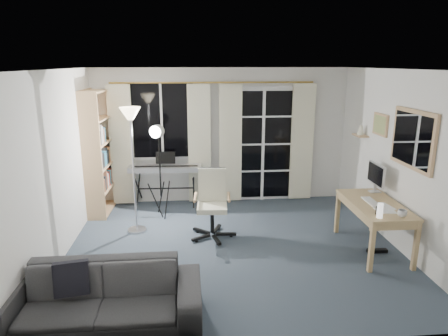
# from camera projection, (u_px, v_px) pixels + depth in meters

# --- Properties ---
(floor) EXTENTS (4.50, 4.00, 0.02)m
(floor) POSITION_uv_depth(u_px,v_px,m) (233.00, 248.00, 5.55)
(floor) COLOR #384452
(floor) RESTS_ON ground
(window) EXTENTS (1.20, 0.08, 1.40)m
(window) POSITION_uv_depth(u_px,v_px,m) (162.00, 120.00, 6.97)
(window) COLOR white
(window) RESTS_ON floor
(french_door) EXTENTS (1.32, 0.09, 2.11)m
(french_door) POSITION_uv_depth(u_px,v_px,m) (263.00, 145.00, 7.24)
(french_door) COLOR white
(french_door) RESTS_ON floor
(curtains) EXTENTS (3.60, 0.07, 2.13)m
(curtains) POSITION_uv_depth(u_px,v_px,m) (214.00, 143.00, 7.06)
(curtains) COLOR gold
(curtains) RESTS_ON floor
(bookshelf) EXTENTS (0.37, 0.97, 2.06)m
(bookshelf) POSITION_uv_depth(u_px,v_px,m) (96.00, 155.00, 6.66)
(bookshelf) COLOR tan
(bookshelf) RESTS_ON floor
(torchiere_lamp) EXTENTS (0.37, 0.37, 1.87)m
(torchiere_lamp) POSITION_uv_depth(u_px,v_px,m) (131.00, 133.00, 5.69)
(torchiere_lamp) COLOR #B2B2B7
(torchiere_lamp) RESTS_ON floor
(keyboard_piano) EXTENTS (1.27, 0.64, 0.91)m
(keyboard_piano) POSITION_uv_depth(u_px,v_px,m) (165.00, 169.00, 6.92)
(keyboard_piano) COLOR black
(keyboard_piano) RESTS_ON floor
(studio_light) EXTENTS (0.36, 0.36, 1.57)m
(studio_light) POSITION_uv_depth(u_px,v_px,m) (158.00, 142.00, 6.29)
(studio_light) COLOR black
(studio_light) RESTS_ON floor
(office_chair) EXTENTS (0.66, 0.68, 0.98)m
(office_chair) POSITION_uv_depth(u_px,v_px,m) (212.00, 197.00, 5.83)
(office_chair) COLOR black
(office_chair) RESTS_ON floor
(desk) EXTENTS (0.64, 1.26, 0.67)m
(desk) POSITION_uv_depth(u_px,v_px,m) (375.00, 209.00, 5.33)
(desk) COLOR tan
(desk) RESTS_ON floor
(monitor) EXTENTS (0.16, 0.48, 0.42)m
(monitor) POSITION_uv_depth(u_px,v_px,m) (376.00, 175.00, 5.69)
(monitor) COLOR silver
(monitor) RESTS_ON desk
(desk_clutter) EXTENTS (0.40, 0.76, 0.85)m
(desk_clutter) POSITION_uv_depth(u_px,v_px,m) (377.00, 219.00, 5.13)
(desk_clutter) COLOR white
(desk_clutter) RESTS_ON desk
(mug) EXTENTS (0.11, 0.09, 0.11)m
(mug) POSITION_uv_depth(u_px,v_px,m) (402.00, 212.00, 4.82)
(mug) COLOR silver
(mug) RESTS_ON desk
(wall_mirror) EXTENTS (0.04, 0.94, 0.74)m
(wall_mirror) POSITION_uv_depth(u_px,v_px,m) (413.00, 139.00, 4.99)
(wall_mirror) COLOR tan
(wall_mirror) RESTS_ON floor
(framed_print) EXTENTS (0.03, 0.42, 0.32)m
(framed_print) POSITION_uv_depth(u_px,v_px,m) (380.00, 125.00, 5.85)
(framed_print) COLOR tan
(framed_print) RESTS_ON floor
(wall_shelf) EXTENTS (0.16, 0.30, 0.18)m
(wall_shelf) POSITION_uv_depth(u_px,v_px,m) (361.00, 132.00, 6.37)
(wall_shelf) COLOR tan
(wall_shelf) RESTS_ON floor
(sofa) EXTENTS (1.95, 0.58, 0.76)m
(sofa) POSITION_uv_depth(u_px,v_px,m) (99.00, 288.00, 3.84)
(sofa) COLOR #2C2B2E
(sofa) RESTS_ON floor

